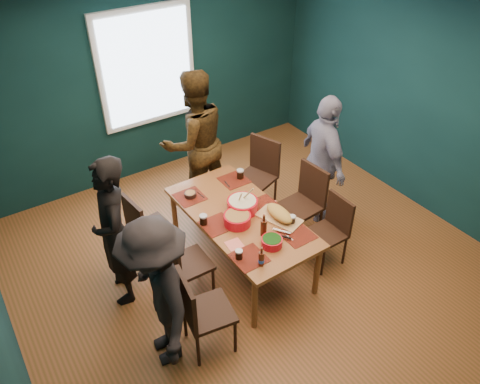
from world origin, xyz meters
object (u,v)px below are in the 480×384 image
(dining_table, at_px, (241,220))
(chair_right_near, at_px, (332,226))
(chair_right_far, at_px, (260,169))
(bowl_dumpling, at_px, (242,205))
(person_near_left, at_px, (158,295))
(bowl_herbs, at_px, (272,242))
(cutting_board, at_px, (279,215))
(person_far_left, at_px, (114,233))
(chair_left_far, at_px, (144,226))
(chair_left_near, at_px, (199,308))
(bowl_salad, at_px, (237,219))
(person_right, at_px, (323,161))
(chair_left_mid, at_px, (181,261))
(person_back, at_px, (194,142))
(chair_right_mid, at_px, (306,197))

(dining_table, bearing_deg, chair_right_near, -31.52)
(chair_right_far, distance_m, bowl_dumpling, 1.04)
(chair_right_near, bearing_deg, person_near_left, -177.66)
(chair_right_far, xyz_separation_m, bowl_herbs, (-0.82, -1.32, 0.17))
(bowl_dumpling, distance_m, cutting_board, 0.42)
(chair_right_far, xyz_separation_m, person_far_left, (-2.08, -0.45, 0.27))
(chair_left_far, distance_m, chair_left_near, 1.34)
(chair_left_near, xyz_separation_m, bowl_salad, (0.84, 0.65, 0.20))
(bowl_salad, bearing_deg, bowl_herbs, -78.14)
(dining_table, bearing_deg, person_right, 5.99)
(dining_table, relative_size, bowl_salad, 6.34)
(person_far_left, height_order, bowl_herbs, person_far_left)
(dining_table, relative_size, person_near_left, 1.16)
(chair_right_far, height_order, person_near_left, person_near_left)
(dining_table, xyz_separation_m, bowl_dumpling, (0.06, 0.06, 0.14))
(chair_right_near, relative_size, bowl_salad, 2.92)
(person_near_left, bearing_deg, person_right, 115.78)
(person_near_left, bearing_deg, cutting_board, 110.91)
(chair_left_mid, distance_m, bowl_herbs, 0.93)
(dining_table, distance_m, chair_left_mid, 0.81)
(bowl_dumpling, bearing_deg, chair_left_near, -141.49)
(chair_left_far, distance_m, chair_right_far, 1.69)
(chair_right_near, xyz_separation_m, person_back, (-0.71, 1.79, 0.43))
(chair_left_far, xyz_separation_m, person_back, (1.04, 0.68, 0.39))
(chair_left_far, xyz_separation_m, chair_left_near, (-0.08, -1.34, 0.02))
(chair_right_far, relative_size, bowl_herbs, 4.55)
(chair_right_near, relative_size, bowl_dumpling, 2.51)
(chair_right_far, relative_size, cutting_board, 1.58)
(chair_right_near, distance_m, person_right, 0.87)
(chair_left_far, relative_size, chair_right_far, 0.94)
(chair_left_far, bearing_deg, chair_left_near, -99.36)
(cutting_board, bearing_deg, person_right, 4.98)
(dining_table, height_order, chair_right_mid, chair_right_mid)
(chair_left_mid, height_order, chair_right_far, chair_right_far)
(bowl_herbs, bearing_deg, dining_table, 88.71)
(bowl_dumpling, bearing_deg, bowl_herbs, -96.65)
(chair_left_mid, distance_m, chair_right_mid, 1.71)
(chair_right_near, distance_m, person_far_left, 2.33)
(bowl_herbs, bearing_deg, chair_right_far, 58.38)
(bowl_herbs, bearing_deg, person_right, 28.86)
(chair_right_near, height_order, bowl_dumpling, bowl_dumpling)
(chair_left_near, distance_m, person_right, 2.45)
(chair_left_mid, xyz_separation_m, chair_right_far, (1.60, 0.87, 0.03))
(bowl_dumpling, bearing_deg, person_near_left, -153.27)
(person_far_left, distance_m, bowl_dumpling, 1.36)
(bowl_salad, bearing_deg, person_right, 10.40)
(chair_right_mid, height_order, person_back, person_back)
(chair_right_near, relative_size, cutting_board, 1.37)
(chair_right_far, distance_m, person_far_left, 2.14)
(chair_left_far, height_order, bowl_dumpling, bowl_dumpling)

